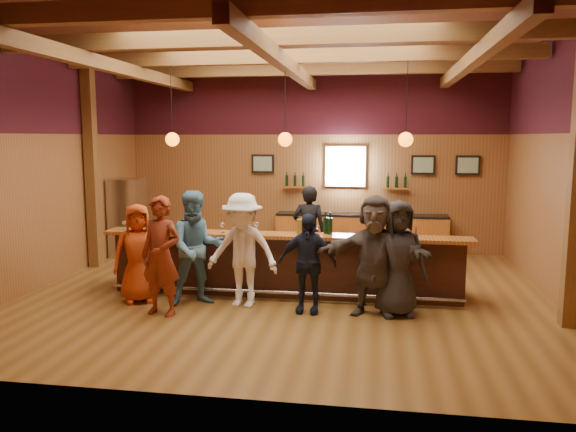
{
  "coord_description": "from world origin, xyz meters",
  "views": [
    {
      "loc": [
        1.55,
        -9.44,
        2.74
      ],
      "look_at": [
        0.0,
        0.3,
        1.35
      ],
      "focal_mm": 35.0,
      "sensor_mm": 36.0,
      "label": 1
    }
  ],
  "objects_px": {
    "customer_orange": "(138,253)",
    "bar_counter": "(288,263)",
    "stainless_fridge": "(128,218)",
    "bartender": "(309,231)",
    "customer_redvest": "(161,256)",
    "ice_bucket": "(303,226)",
    "back_bar_cabinet": "(361,234)",
    "customer_dark": "(398,258)",
    "bottle_a": "(330,226)",
    "customer_brown": "(375,256)",
    "customer_navy": "(307,263)",
    "customer_white": "(243,250)",
    "customer_denim": "(197,248)"
  },
  "relations": [
    {
      "from": "customer_orange",
      "to": "bar_counter",
      "type": "bearing_deg",
      "value": -3.5
    },
    {
      "from": "stainless_fridge",
      "to": "bartender",
      "type": "xyz_separation_m",
      "value": [
        4.35,
        -1.27,
        0.01
      ]
    },
    {
      "from": "customer_redvest",
      "to": "ice_bucket",
      "type": "relative_size",
      "value": 7.69
    },
    {
      "from": "back_bar_cabinet",
      "to": "stainless_fridge",
      "type": "bearing_deg",
      "value": -168.07
    },
    {
      "from": "back_bar_cabinet",
      "to": "stainless_fridge",
      "type": "xyz_separation_m",
      "value": [
        -5.3,
        -1.12,
        0.42
      ]
    },
    {
      "from": "customer_orange",
      "to": "customer_dark",
      "type": "relative_size",
      "value": 0.92
    },
    {
      "from": "customer_redvest",
      "to": "bar_counter",
      "type": "bearing_deg",
      "value": 54.25
    },
    {
      "from": "stainless_fridge",
      "to": "bottle_a",
      "type": "xyz_separation_m",
      "value": [
        4.88,
        -2.71,
        0.36
      ]
    },
    {
      "from": "customer_dark",
      "to": "ice_bucket",
      "type": "xyz_separation_m",
      "value": [
        -1.57,
        0.81,
        0.33
      ]
    },
    {
      "from": "back_bar_cabinet",
      "to": "ice_bucket",
      "type": "relative_size",
      "value": 16.58
    },
    {
      "from": "bar_counter",
      "to": "back_bar_cabinet",
      "type": "relative_size",
      "value": 1.57
    },
    {
      "from": "back_bar_cabinet",
      "to": "customer_orange",
      "type": "height_order",
      "value": "customer_orange"
    },
    {
      "from": "customer_brown",
      "to": "customer_dark",
      "type": "xyz_separation_m",
      "value": [
        0.35,
        0.04,
        -0.04
      ]
    },
    {
      "from": "customer_navy",
      "to": "bartender",
      "type": "distance_m",
      "value": 2.28
    },
    {
      "from": "customer_white",
      "to": "customer_orange",
      "type": "bearing_deg",
      "value": -170.36
    },
    {
      "from": "customer_orange",
      "to": "customer_navy",
      "type": "bearing_deg",
      "value": -27.97
    },
    {
      "from": "ice_bucket",
      "to": "bartender",
      "type": "bearing_deg",
      "value": 92.59
    },
    {
      "from": "back_bar_cabinet",
      "to": "customer_brown",
      "type": "relative_size",
      "value": 2.13
    },
    {
      "from": "customer_orange",
      "to": "customer_dark",
      "type": "distance_m",
      "value": 4.24
    },
    {
      "from": "back_bar_cabinet",
      "to": "customer_denim",
      "type": "height_order",
      "value": "customer_denim"
    },
    {
      "from": "back_bar_cabinet",
      "to": "customer_orange",
      "type": "relative_size",
      "value": 2.42
    },
    {
      "from": "customer_denim",
      "to": "customer_dark",
      "type": "bearing_deg",
      "value": -29.08
    },
    {
      "from": "bartender",
      "to": "ice_bucket",
      "type": "xyz_separation_m",
      "value": [
        0.06,
        -1.4,
        0.33
      ]
    },
    {
      "from": "customer_orange",
      "to": "bottle_a",
      "type": "relative_size",
      "value": 4.33
    },
    {
      "from": "stainless_fridge",
      "to": "ice_bucket",
      "type": "distance_m",
      "value": 5.17
    },
    {
      "from": "customer_navy",
      "to": "customer_dark",
      "type": "xyz_separation_m",
      "value": [
        1.39,
        0.06,
        0.11
      ]
    },
    {
      "from": "bottle_a",
      "to": "bartender",
      "type": "bearing_deg",
      "value": 110.08
    },
    {
      "from": "bar_counter",
      "to": "customer_brown",
      "type": "bearing_deg",
      "value": -34.84
    },
    {
      "from": "customer_denim",
      "to": "customer_dark",
      "type": "xyz_separation_m",
      "value": [
        3.23,
        -0.09,
        -0.04
      ]
    },
    {
      "from": "customer_denim",
      "to": "customer_dark",
      "type": "distance_m",
      "value": 3.23
    },
    {
      "from": "bar_counter",
      "to": "back_bar_cabinet",
      "type": "distance_m",
      "value": 3.76
    },
    {
      "from": "bar_counter",
      "to": "stainless_fridge",
      "type": "xyz_separation_m",
      "value": [
        -4.12,
        2.45,
        0.38
      ]
    },
    {
      "from": "customer_denim",
      "to": "bartender",
      "type": "height_order",
      "value": "customer_denim"
    },
    {
      "from": "back_bar_cabinet",
      "to": "customer_dark",
      "type": "xyz_separation_m",
      "value": [
        0.69,
        -4.59,
        0.42
      ]
    },
    {
      "from": "customer_denim",
      "to": "ice_bucket",
      "type": "height_order",
      "value": "customer_denim"
    },
    {
      "from": "ice_bucket",
      "to": "customer_redvest",
      "type": "bearing_deg",
      "value": -146.74
    },
    {
      "from": "back_bar_cabinet",
      "to": "customer_dark",
      "type": "distance_m",
      "value": 4.66
    },
    {
      "from": "ice_bucket",
      "to": "bottle_a",
      "type": "bearing_deg",
      "value": -5.85
    },
    {
      "from": "customer_denim",
      "to": "bottle_a",
      "type": "distance_m",
      "value": 2.25
    },
    {
      "from": "bar_counter",
      "to": "bartender",
      "type": "distance_m",
      "value": 1.27
    },
    {
      "from": "back_bar_cabinet",
      "to": "customer_navy",
      "type": "xyz_separation_m",
      "value": [
        -0.7,
        -4.65,
        0.31
      ]
    },
    {
      "from": "customer_denim",
      "to": "bartender",
      "type": "distance_m",
      "value": 2.65
    },
    {
      "from": "ice_bucket",
      "to": "customer_white",
      "type": "bearing_deg",
      "value": -141.47
    },
    {
      "from": "stainless_fridge",
      "to": "customer_white",
      "type": "relative_size",
      "value": 0.97
    },
    {
      "from": "customer_white",
      "to": "customer_navy",
      "type": "bearing_deg",
      "value": 0.24
    },
    {
      "from": "stainless_fridge",
      "to": "customer_orange",
      "type": "xyz_separation_m",
      "value": [
        1.75,
        -3.41,
        -0.07
      ]
    },
    {
      "from": "bar_counter",
      "to": "customer_redvest",
      "type": "relative_size",
      "value": 3.39
    },
    {
      "from": "customer_brown",
      "to": "customer_orange",
      "type": "bearing_deg",
      "value": -175.74
    },
    {
      "from": "customer_white",
      "to": "bottle_a",
      "type": "xyz_separation_m",
      "value": [
        1.36,
        0.66,
        0.33
      ]
    },
    {
      "from": "bar_counter",
      "to": "customer_navy",
      "type": "bearing_deg",
      "value": -65.84
    }
  ]
}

